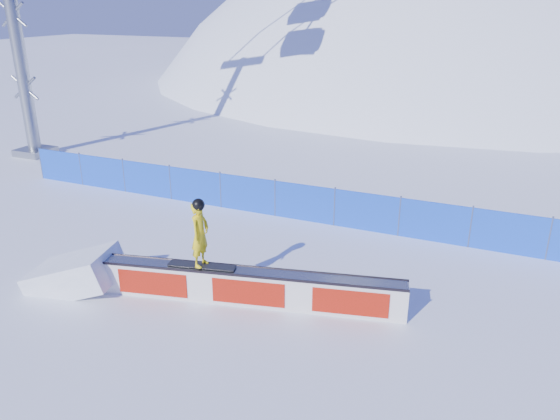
% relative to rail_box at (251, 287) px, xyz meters
% --- Properties ---
extents(ground, '(160.00, 160.00, 0.00)m').
position_rel_rail_box_xyz_m(ground, '(-0.71, 0.72, -0.42)').
color(ground, white).
rests_on(ground, ground).
extents(snow_hill, '(64.00, 64.00, 64.00)m').
position_rel_rail_box_xyz_m(snow_hill, '(-0.71, 42.72, -18.42)').
color(snow_hill, white).
rests_on(snow_hill, ground).
extents(safety_fence, '(22.05, 0.05, 1.30)m').
position_rel_rail_box_xyz_m(safety_fence, '(-0.71, 5.22, 0.19)').
color(safety_fence, blue).
rests_on(safety_fence, ground).
extents(rail_box, '(6.98, 2.03, 0.85)m').
position_rel_rail_box_xyz_m(rail_box, '(0.00, 0.00, 0.00)').
color(rail_box, silver).
rests_on(rail_box, ground).
extents(snow_ramp, '(2.46, 1.83, 1.38)m').
position_rel_rail_box_xyz_m(snow_ramp, '(-4.30, -0.97, -0.42)').
color(snow_ramp, white).
rests_on(snow_ramp, ground).
extents(snowboarder, '(1.60, 0.62, 1.65)m').
position_rel_rail_box_xyz_m(snowboarder, '(-1.12, -0.25, 1.24)').
color(snowboarder, black).
rests_on(snowboarder, rail_box).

